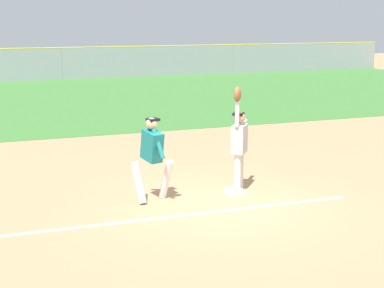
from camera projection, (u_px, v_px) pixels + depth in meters
name	position (u px, v px, depth m)	size (l,w,h in m)	color
ground_plane	(219.00, 204.00, 11.46)	(77.73, 77.73, 0.00)	tan
outfield_grass	(86.00, 98.00, 26.18)	(44.35, 17.15, 0.01)	#3D7533
chalk_foul_line	(46.00, 231.00, 9.99)	(12.00, 0.10, 0.01)	white
first_base	(234.00, 191.00, 12.12)	(0.38, 0.38, 0.08)	white
fielder	(239.00, 140.00, 12.02)	(0.65, 0.77, 2.28)	silver
runner	(152.00, 153.00, 11.41)	(0.86, 0.83, 1.72)	white
baseball	(239.00, 93.00, 11.65)	(0.07, 0.07, 0.07)	white
outfield_fence	(62.00, 63.00, 33.85)	(44.43, 0.08, 1.90)	#93999E
parked_car_silver	(47.00, 63.00, 37.22)	(4.56, 2.45, 1.25)	#B7B7BC
parked_car_green	(124.00, 61.00, 39.28)	(4.49, 2.30, 1.25)	#1E6B33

